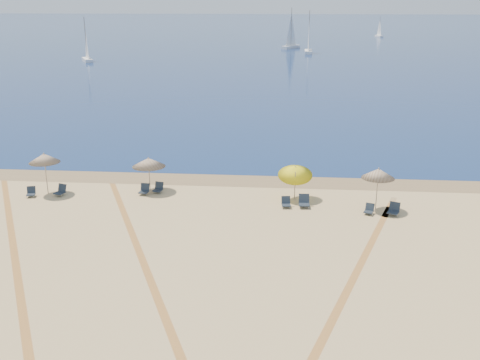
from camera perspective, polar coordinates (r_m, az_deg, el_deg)
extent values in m
plane|color=#0C2151|center=(236.84, 4.28, 15.28)|extent=(500.00, 500.00, 0.00)
plane|color=olive|center=(37.50, 0.51, 0.02)|extent=(500.00, 500.00, 0.00)
cylinder|color=gray|center=(36.60, -19.22, 0.51)|extent=(0.05, 0.05, 2.45)
cone|color=beige|center=(36.30, -19.40, 2.13)|extent=(1.89, 1.89, 0.55)
sphere|color=gray|center=(36.23, -19.44, 2.59)|extent=(0.08, 0.08, 0.08)
cylinder|color=gray|center=(35.53, -9.26, 0.45)|extent=(0.05, 0.05, 2.04)
cone|color=beige|center=(35.28, -9.33, 1.80)|extent=(2.09, 2.09, 0.55)
sphere|color=gray|center=(35.20, -9.35, 2.27)|extent=(0.08, 0.08, 0.08)
cylinder|color=gray|center=(33.50, 5.64, -0.59)|extent=(0.05, 0.71, 1.95)
cone|color=yellow|center=(33.51, 5.68, 0.91)|extent=(2.07, 2.14, 1.19)
sphere|color=gray|center=(33.43, 5.69, 1.40)|extent=(0.08, 0.08, 0.08)
cylinder|color=gray|center=(32.85, 13.83, -1.04)|extent=(0.05, 0.05, 2.35)
cone|color=beige|center=(32.54, 13.97, 0.66)|extent=(1.88, 1.88, 0.55)
sphere|color=gray|center=(32.46, 14.01, 1.17)|extent=(0.08, 0.08, 0.08)
cube|color=black|center=(36.60, -20.60, -1.39)|extent=(0.62, 0.62, 0.05)
cube|color=black|center=(36.76, -20.58, -0.94)|extent=(0.53, 0.31, 0.45)
cylinder|color=#A5A5AD|center=(36.51, -21.02, -1.62)|extent=(0.02, 0.02, 0.16)
cylinder|color=#A5A5AD|center=(36.44, -20.40, -1.59)|extent=(0.02, 0.02, 0.16)
cube|color=black|center=(36.22, -17.97, -1.27)|extent=(0.71, 0.71, 0.05)
cube|color=black|center=(36.34, -17.73, -0.77)|extent=(0.60, 0.37, 0.50)
cylinder|color=#A5A5AD|center=(36.22, -18.35, -1.46)|extent=(0.02, 0.02, 0.18)
cylinder|color=#A5A5AD|center=(35.93, -17.80, -1.56)|extent=(0.02, 0.02, 0.18)
cube|color=black|center=(35.13, -9.83, -1.23)|extent=(0.62, 0.62, 0.05)
cube|color=black|center=(35.29, -9.69, -0.72)|extent=(0.57, 0.27, 0.49)
cylinder|color=#A5A5AD|center=(35.06, -10.24, -1.45)|extent=(0.02, 0.02, 0.18)
cylinder|color=#A5A5AD|center=(34.90, -9.56, -1.50)|extent=(0.02, 0.02, 0.18)
cube|color=black|center=(35.31, -8.43, -1.06)|extent=(0.65, 0.65, 0.05)
cube|color=black|center=(35.46, -8.27, -0.56)|extent=(0.57, 0.31, 0.48)
cylinder|color=#A5A5AD|center=(35.25, -8.81, -1.26)|extent=(0.02, 0.02, 0.18)
cylinder|color=#A5A5AD|center=(35.07, -8.18, -1.34)|extent=(0.02, 0.02, 0.18)
cube|color=black|center=(32.63, 4.75, -2.57)|extent=(0.57, 0.57, 0.05)
cube|color=black|center=(32.79, 4.71, -2.05)|extent=(0.53, 0.24, 0.46)
cylinder|color=#A5A5AD|center=(32.46, 4.38, -2.83)|extent=(0.02, 0.02, 0.17)
cylinder|color=#A5A5AD|center=(32.50, 5.10, -2.82)|extent=(0.02, 0.02, 0.17)
cube|color=black|center=(32.74, 6.58, -2.50)|extent=(0.63, 0.63, 0.06)
cube|color=black|center=(32.93, 6.56, -1.88)|extent=(0.62, 0.24, 0.54)
cylinder|color=#A5A5AD|center=(32.55, 6.15, -2.79)|extent=(0.03, 0.03, 0.20)
cylinder|color=#A5A5AD|center=(32.59, 7.01, -2.80)|extent=(0.03, 0.03, 0.20)
cube|color=black|center=(32.36, 13.01, -3.19)|extent=(0.64, 0.64, 0.04)
cube|color=black|center=(32.51, 13.15, -2.70)|extent=(0.52, 0.35, 0.44)
cylinder|color=#A5A5AD|center=(32.27, 12.71, -3.38)|extent=(0.02, 0.02, 0.16)
cylinder|color=#A5A5AD|center=(32.18, 13.38, -3.49)|extent=(0.02, 0.02, 0.16)
cube|color=black|center=(32.52, 15.38, -3.21)|extent=(0.78, 0.78, 0.05)
cube|color=black|center=(32.69, 15.54, -2.63)|extent=(0.63, 0.44, 0.53)
cylinder|color=#A5A5AD|center=(32.40, 15.03, -3.44)|extent=(0.03, 0.03, 0.19)
cylinder|color=#A5A5AD|center=(32.31, 15.84, -3.58)|extent=(0.03, 0.03, 0.19)
cube|color=white|center=(184.84, 14.02, 14.09)|extent=(2.12, 4.37, 0.46)
cylinder|color=gray|center=(184.68, 14.10, 15.01)|extent=(0.09, 0.09, 6.16)
cube|color=white|center=(126.85, 7.00, 12.90)|extent=(1.69, 6.14, 0.67)
cylinder|color=gray|center=(126.54, 7.07, 14.85)|extent=(0.13, 0.13, 8.89)
cube|color=white|center=(113.27, -15.34, 11.77)|extent=(3.78, 5.58, 0.60)
cylinder|color=gray|center=(112.94, -15.51, 13.74)|extent=(0.12, 0.12, 8.06)
cube|color=white|center=(138.63, 5.21, 13.40)|extent=(4.60, 6.29, 0.69)
cylinder|color=gray|center=(138.33, 5.27, 15.25)|extent=(0.14, 0.14, 9.23)
plane|color=tan|center=(25.01, -9.21, -9.94)|extent=(36.89, 36.89, 0.00)
plane|color=tan|center=(25.97, -9.64, -8.84)|extent=(36.89, 36.89, 0.00)
plane|color=tan|center=(22.01, 9.33, -14.16)|extent=(35.52, 35.52, 0.00)
plane|color=tan|center=(22.92, 10.04, -12.78)|extent=(35.52, 35.52, 0.00)
plane|color=tan|center=(29.61, -22.15, -6.50)|extent=(38.04, 38.04, 0.00)
plane|color=tan|center=(30.63, -22.26, -5.70)|extent=(38.04, 38.04, 0.00)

